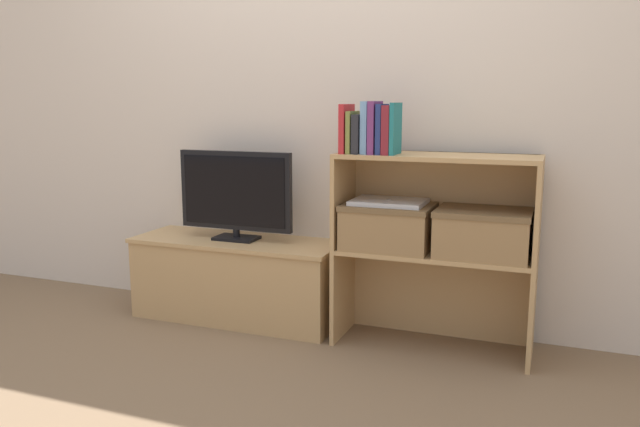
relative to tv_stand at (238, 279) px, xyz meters
name	(u,v)px	position (x,y,z in m)	size (l,w,h in m)	color
ground_plane	(307,342)	(0.47, -0.19, -0.21)	(16.00, 16.00, 0.00)	brown
wall_back	(337,86)	(0.47, 0.22, 0.99)	(10.00, 0.05, 2.40)	beige
tv_stand	(238,279)	(0.00, 0.00, 0.00)	(1.09, 0.40, 0.42)	tan
tv	(235,193)	(0.00, 0.00, 0.45)	(0.62, 0.14, 0.45)	black
bookshelf_lower_tier	(436,282)	(1.03, 0.04, 0.08)	(0.89, 0.34, 0.46)	tan
bookshelf_upper_tier	(439,188)	(1.03, 0.04, 0.53)	(0.89, 0.34, 0.44)	tan
book_crimson	(347,129)	(0.62, -0.08, 0.79)	(0.02, 0.16, 0.22)	#B22328
book_olive	(353,132)	(0.65, -0.08, 0.78)	(0.02, 0.15, 0.19)	olive
book_charcoal	(359,134)	(0.68, -0.08, 0.77)	(0.03, 0.14, 0.17)	#232328
book_skyblue	(367,128)	(0.72, -0.08, 0.80)	(0.03, 0.12, 0.23)	#709ECC
book_plum	(375,128)	(0.76, -0.08, 0.80)	(0.03, 0.15, 0.23)	#6B2D66
book_navy	(382,129)	(0.79, -0.08, 0.79)	(0.02, 0.14, 0.22)	navy
book_maroon	(389,130)	(0.82, -0.08, 0.79)	(0.03, 0.16, 0.21)	maroon
book_teal	(396,129)	(0.85, -0.08, 0.79)	(0.02, 0.15, 0.23)	#1E7075
storage_basket_left	(388,224)	(0.81, -0.03, 0.36)	(0.40, 0.31, 0.21)	#937047
storage_basket_right	(483,231)	(1.24, -0.03, 0.36)	(0.40, 0.31, 0.21)	#937047
laptop	(389,202)	(0.81, -0.03, 0.46)	(0.33, 0.25, 0.02)	#BCBCC1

